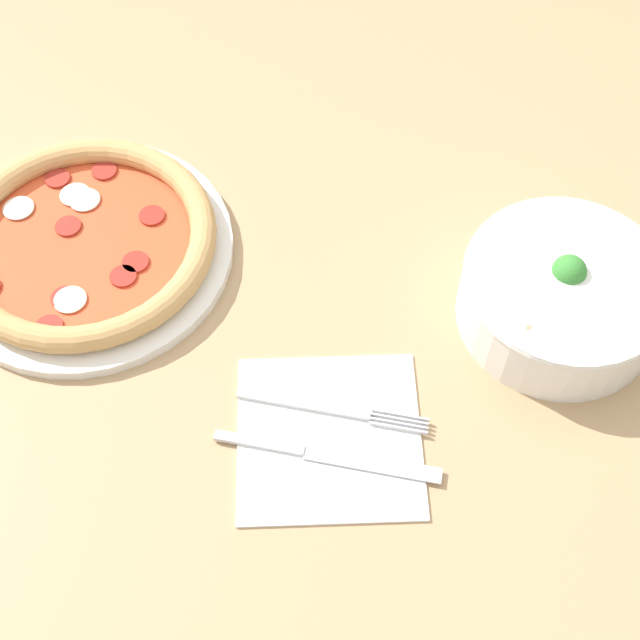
{
  "coord_description": "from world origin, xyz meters",
  "views": [
    {
      "loc": [
        0.51,
        0.1,
        1.46
      ],
      "look_at": [
        0.06,
        0.05,
        0.76
      ],
      "focal_mm": 50.0,
      "sensor_mm": 36.0,
      "label": 1
    }
  ],
  "objects_px": {
    "bowl": "(563,293)",
    "knife": "(317,454)",
    "pizza": "(85,243)",
    "fork": "(330,409)"
  },
  "relations": [
    {
      "from": "bowl",
      "to": "knife",
      "type": "bearing_deg",
      "value": -51.18
    },
    {
      "from": "pizza",
      "to": "fork",
      "type": "height_order",
      "value": "pizza"
    },
    {
      "from": "fork",
      "to": "pizza",
      "type": "bearing_deg",
      "value": 154.82
    },
    {
      "from": "bowl",
      "to": "pizza",
      "type": "bearing_deg",
      "value": -93.28
    },
    {
      "from": "fork",
      "to": "bowl",
      "type": "bearing_deg",
      "value": 36.97
    },
    {
      "from": "bowl",
      "to": "knife",
      "type": "distance_m",
      "value": 0.27
    },
    {
      "from": "fork",
      "to": "knife",
      "type": "height_order",
      "value": "same"
    },
    {
      "from": "bowl",
      "to": "fork",
      "type": "height_order",
      "value": "bowl"
    },
    {
      "from": "knife",
      "to": "pizza",
      "type": "bearing_deg",
      "value": 147.42
    },
    {
      "from": "pizza",
      "to": "bowl",
      "type": "xyz_separation_m",
      "value": [
        0.03,
        0.46,
        0.02
      ]
    }
  ]
}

